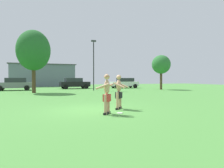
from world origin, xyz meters
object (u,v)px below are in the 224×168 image
object	(u,v)px
car_black_near_post	(74,83)
tree_left_field	(33,51)
player_with_cap	(107,92)
player_in_black	(119,91)
car_white_mid_lot	(124,83)
tree_right_field	(161,65)
lamp_post	(94,60)
car_gray_far_end	(15,84)
frisbee	(120,113)

from	to	relation	value
car_black_near_post	tree_left_field	xyz separation A→B (m)	(-5.52, -7.52, 3.56)
player_with_cap	tree_left_field	size ratio (longest dim) A/B	0.26
player_with_cap	tree_left_field	world-z (taller)	tree_left_field
player_in_black	tree_left_field	size ratio (longest dim) A/B	0.26
player_in_black	car_white_mid_lot	xyz separation A→B (m)	(9.22, 19.94, -0.06)
player_in_black	tree_right_field	distance (m)	18.81
car_white_mid_lot	lamp_post	world-z (taller)	lamp_post
lamp_post	tree_left_field	distance (m)	7.19
player_with_cap	tree_right_field	distance (m)	20.28
player_in_black	tree_right_field	xyz separation A→B (m)	(12.11, 14.18, 2.50)
car_black_near_post	lamp_post	bearing A→B (deg)	-76.08
tree_left_field	tree_right_field	size ratio (longest dim) A/B	1.39
car_white_mid_lot	car_gray_far_end	bearing A→B (deg)	-176.75
player_with_cap	player_in_black	size ratio (longest dim) A/B	1.01
player_with_cap	car_gray_far_end	size ratio (longest dim) A/B	0.39
car_black_near_post	tree_left_field	distance (m)	9.98
player_in_black	lamp_post	bearing A→B (deg)	79.22
player_in_black	tree_left_field	xyz separation A→B (m)	(-4.04, 13.26, 3.49)
frisbee	lamp_post	size ratio (longest dim) A/B	0.04
frisbee	car_black_near_post	bearing A→B (deg)	85.03
frisbee	lamp_post	xyz separation A→B (m)	(3.30, 16.22, 3.77)
frisbee	car_gray_far_end	world-z (taller)	car_gray_far_end
frisbee	car_black_near_post	distance (m)	21.97
frisbee	car_black_near_post	world-z (taller)	car_black_near_post
car_black_near_post	tree_right_field	world-z (taller)	tree_right_field
car_gray_far_end	car_black_near_post	bearing A→B (deg)	12.34
player_in_black	tree_right_field	size ratio (longest dim) A/B	0.36
player_in_black	player_with_cap	bearing A→B (deg)	-132.75
car_black_near_post	car_gray_far_end	bearing A→B (deg)	-167.66
tree_right_field	tree_left_field	bearing A→B (deg)	-176.73
player_with_cap	car_black_near_post	world-z (taller)	player_with_cap
lamp_post	tree_right_field	distance (m)	9.28
player_in_black	tree_right_field	bearing A→B (deg)	49.51
frisbee	lamp_post	world-z (taller)	lamp_post
player_in_black	tree_right_field	world-z (taller)	tree_right_field
frisbee	tree_left_field	xyz separation A→B (m)	(-3.61, 14.36, 4.37)
lamp_post	car_black_near_post	bearing A→B (deg)	103.92
player_with_cap	tree_right_field	size ratio (longest dim) A/B	0.36
tree_left_field	player_with_cap	bearing A→B (deg)	-78.08
car_black_near_post	tree_right_field	xyz separation A→B (m)	(10.63, -6.59, 2.56)
car_black_near_post	tree_left_field	bearing A→B (deg)	-126.28
player_with_cap	car_gray_far_end	bearing A→B (deg)	104.90
car_white_mid_lot	tree_right_field	world-z (taller)	tree_right_field
lamp_post	player_with_cap	bearing A→B (deg)	-103.49
car_white_mid_lot	car_gray_far_end	xyz separation A→B (m)	(-15.59, -0.89, 0.00)
lamp_post	tree_left_field	world-z (taller)	tree_left_field
car_gray_far_end	lamp_post	distance (m)	10.48
car_gray_far_end	player_in_black	bearing A→B (deg)	-71.51
player_with_cap	frisbee	world-z (taller)	player_with_cap
car_black_near_post	tree_right_field	distance (m)	12.77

